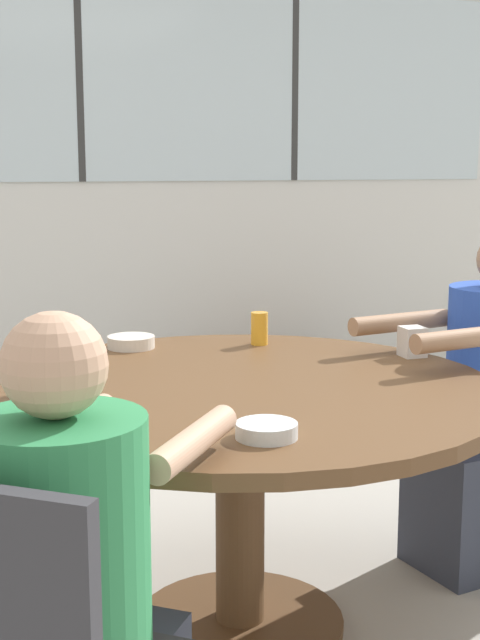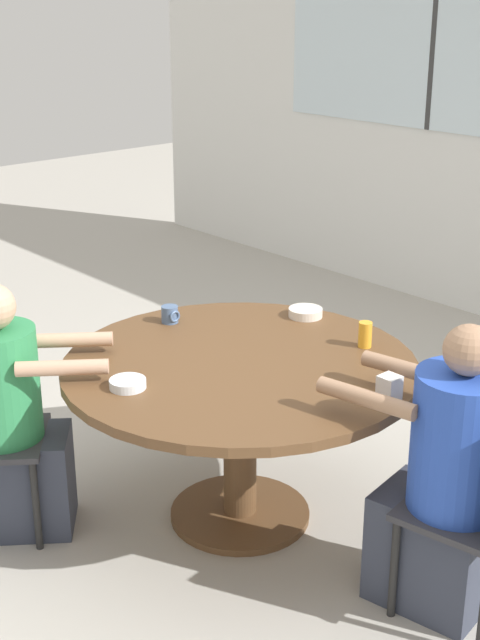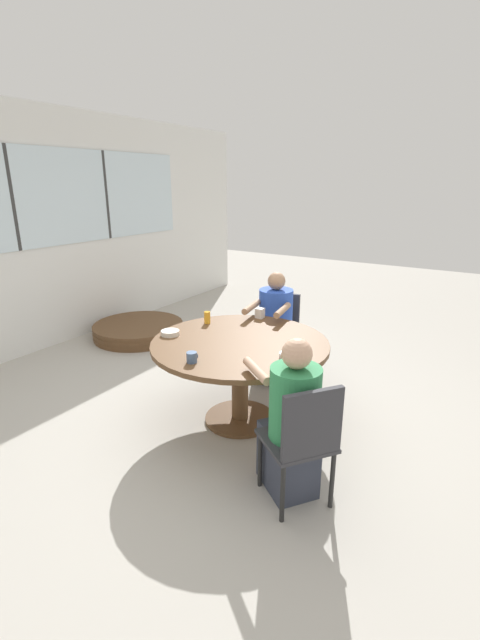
{
  "view_description": "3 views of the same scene",
  "coord_description": "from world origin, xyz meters",
  "px_view_note": "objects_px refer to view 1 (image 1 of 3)",
  "views": [
    {
      "loc": [
        -0.74,
        -2.27,
        1.33
      ],
      "look_at": [
        0.0,
        0.0,
        0.91
      ],
      "focal_mm": 50.0,
      "sensor_mm": 36.0,
      "label": 1
    },
    {
      "loc": [
        2.46,
        -2.21,
        2.15
      ],
      "look_at": [
        0.0,
        0.0,
        0.91
      ],
      "focal_mm": 50.0,
      "sensor_mm": 36.0,
      "label": 2
    },
    {
      "loc": [
        -2.75,
        -1.72,
        1.96
      ],
      "look_at": [
        0.0,
        0.0,
        0.91
      ],
      "focal_mm": 24.0,
      "sensor_mm": 36.0,
      "label": 3
    }
  ],
  "objects_px": {
    "bowl_white_shallow": "(266,430)",
    "person_woman_green_shirt": "(74,629)",
    "coffee_mug": "(37,380)",
    "juice_glass": "(259,328)",
    "folded_table_stack": "(294,387)",
    "bowl_cereal": "(131,342)",
    "milk_carton_small": "(412,342)"
  },
  "relations": [
    {
      "from": "coffee_mug",
      "to": "bowl_white_shallow",
      "type": "distance_m",
      "value": 0.71
    },
    {
      "from": "milk_carton_small",
      "to": "bowl_cereal",
      "type": "bearing_deg",
      "value": 153.64
    },
    {
      "from": "milk_carton_small",
      "to": "bowl_cereal",
      "type": "height_order",
      "value": "milk_carton_small"
    },
    {
      "from": "person_woman_green_shirt",
      "to": "bowl_white_shallow",
      "type": "xyz_separation_m",
      "value": [
        0.47,
        0.25,
        0.26
      ]
    },
    {
      "from": "bowl_cereal",
      "to": "milk_carton_small",
      "type": "bearing_deg",
      "value": -26.36
    },
    {
      "from": "coffee_mug",
      "to": "folded_table_stack",
      "type": "bearing_deg",
      "value": 53.75
    },
    {
      "from": "bowl_cereal",
      "to": "folded_table_stack",
      "type": "height_order",
      "value": "bowl_cereal"
    },
    {
      "from": "bowl_cereal",
      "to": "folded_table_stack",
      "type": "distance_m",
      "value": 2.18
    },
    {
      "from": "folded_table_stack",
      "to": "bowl_cereal",
      "type": "bearing_deg",
      "value": -126.72
    },
    {
      "from": "coffee_mug",
      "to": "bowl_white_shallow",
      "type": "bearing_deg",
      "value": -50.79
    },
    {
      "from": "person_woman_green_shirt",
      "to": "coffee_mug",
      "type": "height_order",
      "value": "person_woman_green_shirt"
    },
    {
      "from": "bowl_white_shallow",
      "to": "coffee_mug",
      "type": "bearing_deg",
      "value": 129.21
    },
    {
      "from": "coffee_mug",
      "to": "juice_glass",
      "type": "distance_m",
      "value": 0.89
    },
    {
      "from": "milk_carton_small",
      "to": "folded_table_stack",
      "type": "height_order",
      "value": "milk_carton_small"
    },
    {
      "from": "juice_glass",
      "to": "folded_table_stack",
      "type": "distance_m",
      "value": 2.05
    },
    {
      "from": "coffee_mug",
      "to": "milk_carton_small",
      "type": "relative_size",
      "value": 0.86
    },
    {
      "from": "person_woman_green_shirt",
      "to": "milk_carton_small",
      "type": "relative_size",
      "value": 11.43
    },
    {
      "from": "bowl_cereal",
      "to": "juice_glass",
      "type": "bearing_deg",
      "value": -10.44
    },
    {
      "from": "bowl_white_shallow",
      "to": "folded_table_stack",
      "type": "height_order",
      "value": "bowl_white_shallow"
    },
    {
      "from": "person_woman_green_shirt",
      "to": "bowl_cereal",
      "type": "relative_size",
      "value": 6.94
    },
    {
      "from": "person_woman_green_shirt",
      "to": "juice_glass",
      "type": "distance_m",
      "value": 1.5
    },
    {
      "from": "coffee_mug",
      "to": "bowl_cereal",
      "type": "relative_size",
      "value": 0.52
    },
    {
      "from": "bowl_white_shallow",
      "to": "folded_table_stack",
      "type": "distance_m",
      "value": 3.03
    },
    {
      "from": "bowl_white_shallow",
      "to": "folded_table_stack",
      "type": "xyz_separation_m",
      "value": [
        1.15,
        2.73,
        -0.65
      ]
    },
    {
      "from": "bowl_white_shallow",
      "to": "juice_glass",
      "type": "bearing_deg",
      "value": 71.55
    },
    {
      "from": "person_woman_green_shirt",
      "to": "juice_glass",
      "type": "bearing_deg",
      "value": 94.63
    },
    {
      "from": "juice_glass",
      "to": "folded_table_stack",
      "type": "xyz_separation_m",
      "value": [
        0.82,
        1.75,
        -0.69
      ]
    },
    {
      "from": "person_woman_green_shirt",
      "to": "milk_carton_small",
      "type": "xyz_separation_m",
      "value": [
        1.19,
        0.91,
        0.29
      ]
    },
    {
      "from": "coffee_mug",
      "to": "person_woman_green_shirt",
      "type": "bearing_deg",
      "value": -91.38
    },
    {
      "from": "folded_table_stack",
      "to": "person_woman_green_shirt",
      "type": "bearing_deg",
      "value": -118.48
    },
    {
      "from": "bowl_white_shallow",
      "to": "person_woman_green_shirt",
      "type": "bearing_deg",
      "value": -151.55
    },
    {
      "from": "coffee_mug",
      "to": "bowl_cereal",
      "type": "distance_m",
      "value": 0.62
    }
  ]
}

